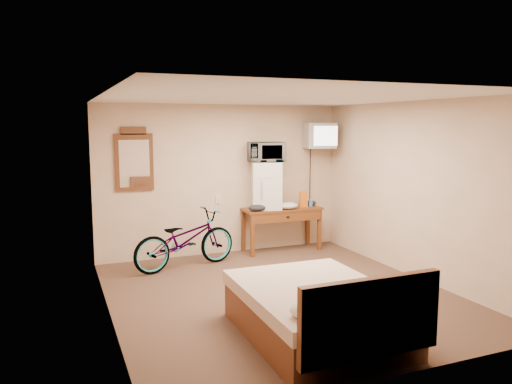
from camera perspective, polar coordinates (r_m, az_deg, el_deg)
room at (r=6.27m, az=2.79°, el=-0.73°), size 4.60×4.64×2.50m
desk at (r=8.57m, az=3.06°, el=-2.65°), size 1.36×0.55×0.75m
mini_fridge at (r=8.44m, az=1.15°, el=0.77°), size 0.60×0.58×0.80m
microwave at (r=8.39m, az=1.17°, el=4.59°), size 0.67×0.52×0.33m
snack_bag at (r=8.69m, az=5.46°, el=-0.83°), size 0.15×0.11×0.27m
blue_cup at (r=8.77m, az=6.27°, el=-1.25°), size 0.07×0.07×0.12m
cloth_cream at (r=8.46m, az=3.68°, el=-1.57°), size 0.36×0.28×0.11m
cloth_dark_a at (r=8.24m, az=0.14°, el=-1.82°), size 0.29×0.22×0.11m
cloth_dark_b at (r=8.86m, az=6.27°, el=-1.25°), size 0.20×0.16×0.09m
crt_television at (r=8.77m, az=7.27°, el=6.40°), size 0.58×0.63×0.44m
wall_mirror at (r=7.99m, az=-13.75°, el=3.58°), size 0.59×0.04×1.00m
bicycle at (r=7.66m, az=-8.11°, el=-5.40°), size 1.77×0.97×0.88m
bed at (r=5.22m, az=7.25°, el=-13.34°), size 1.43×1.94×0.90m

